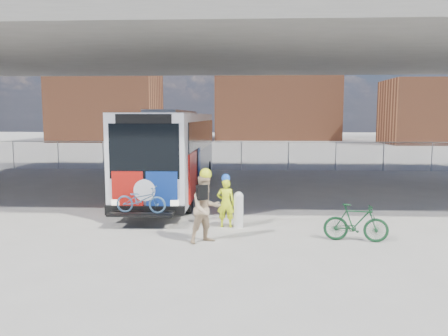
# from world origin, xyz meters

# --- Properties ---
(ground) EXTENTS (160.00, 160.00, 0.00)m
(ground) POSITION_xyz_m (0.00, 0.00, 0.00)
(ground) COLOR #9E9991
(ground) RESTS_ON ground
(bus) EXTENTS (2.67, 12.90, 3.69)m
(bus) POSITION_xyz_m (-2.00, 3.69, 2.11)
(bus) COLOR silver
(bus) RESTS_ON ground
(overpass) EXTENTS (40.00, 16.00, 7.95)m
(overpass) POSITION_xyz_m (0.00, 4.00, 6.54)
(overpass) COLOR #605E59
(overpass) RESTS_ON ground
(chainlink_fence) EXTENTS (30.00, 0.06, 30.00)m
(chainlink_fence) POSITION_xyz_m (0.00, 12.00, 1.42)
(chainlink_fence) COLOR gray
(chainlink_fence) RESTS_ON ground
(brick_buildings) EXTENTS (54.00, 22.00, 12.00)m
(brick_buildings) POSITION_xyz_m (1.23, 48.23, 5.42)
(brick_buildings) COLOR brown
(brick_buildings) RESTS_ON ground
(smokestack) EXTENTS (2.20, 2.20, 25.00)m
(smokestack) POSITION_xyz_m (14.00, 55.00, 12.50)
(smokestack) COLOR brown
(smokestack) RESTS_ON ground
(bollard) EXTENTS (0.29, 0.29, 1.12)m
(bollard) POSITION_xyz_m (0.99, -2.65, 0.60)
(bollard) COLOR silver
(bollard) RESTS_ON ground
(cyclist_hivis) EXTENTS (0.57, 0.39, 1.67)m
(cyclist_hivis) POSITION_xyz_m (0.60, -2.65, 0.81)
(cyclist_hivis) COLOR #E5FF1A
(cyclist_hivis) RESTS_ON ground
(cyclist_tan) EXTENTS (1.15, 1.09, 2.05)m
(cyclist_tan) POSITION_xyz_m (0.12, -4.35, 0.97)
(cyclist_tan) COLOR tan
(cyclist_tan) RESTS_ON ground
(bike_parked) EXTENTS (1.80, 0.76, 1.05)m
(bike_parked) POSITION_xyz_m (4.24, -4.06, 0.52)
(bike_parked) COLOR #133C1F
(bike_parked) RESTS_ON ground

